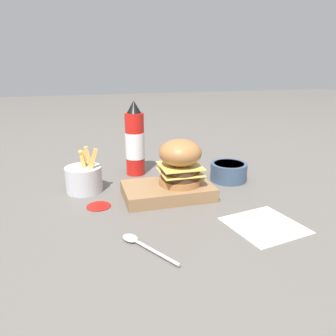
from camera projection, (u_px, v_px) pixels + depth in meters
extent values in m
plane|color=#5B5651|center=(173.00, 196.00, 0.92)|extent=(6.00, 6.00, 0.00)
cube|color=olive|center=(168.00, 191.00, 0.90)|extent=(0.24, 0.15, 0.03)
cylinder|color=#9E6638|center=(180.00, 181.00, 0.91)|extent=(0.12, 0.12, 0.02)
cylinder|color=#422819|center=(180.00, 175.00, 0.90)|extent=(0.11, 0.11, 0.02)
cube|color=#EAC656|center=(180.00, 172.00, 0.90)|extent=(0.11, 0.11, 0.00)
cylinder|color=#422819|center=(180.00, 169.00, 0.89)|extent=(0.11, 0.11, 0.02)
cube|color=#EAC656|center=(180.00, 166.00, 0.89)|extent=(0.11, 0.11, 0.00)
ellipsoid|color=#9E6638|center=(181.00, 153.00, 0.88)|extent=(0.12, 0.12, 0.07)
cylinder|color=red|center=(135.00, 144.00, 1.06)|extent=(0.06, 0.06, 0.20)
cylinder|color=silver|center=(135.00, 145.00, 1.07)|extent=(0.06, 0.06, 0.09)
cone|color=black|center=(134.00, 107.00, 1.03)|extent=(0.05, 0.05, 0.04)
cylinder|color=#B7B7BC|center=(84.00, 179.00, 0.94)|extent=(0.10, 0.10, 0.07)
cube|color=gold|center=(84.00, 166.00, 0.93)|extent=(0.02, 0.01, 0.06)
cube|color=gold|center=(89.00, 162.00, 0.92)|extent=(0.02, 0.01, 0.09)
cube|color=gold|center=(84.00, 164.00, 0.93)|extent=(0.01, 0.02, 0.07)
cube|color=gold|center=(85.00, 163.00, 0.94)|extent=(0.03, 0.03, 0.08)
cube|color=gold|center=(92.00, 164.00, 0.91)|extent=(0.04, 0.01, 0.09)
cylinder|color=#384C66|center=(229.00, 172.00, 1.03)|extent=(0.11, 0.11, 0.06)
cylinder|color=#669356|center=(229.00, 164.00, 1.02)|extent=(0.09, 0.09, 0.01)
cylinder|color=#B2B2B7|center=(157.00, 253.00, 0.64)|extent=(0.07, 0.11, 0.01)
ellipsoid|color=#B2B2B7|center=(130.00, 238.00, 0.69)|extent=(0.04, 0.05, 0.01)
cylinder|color=#9E140F|center=(99.00, 206.00, 0.85)|extent=(0.06, 0.06, 0.00)
cube|color=beige|center=(265.00, 225.00, 0.75)|extent=(0.18, 0.18, 0.00)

